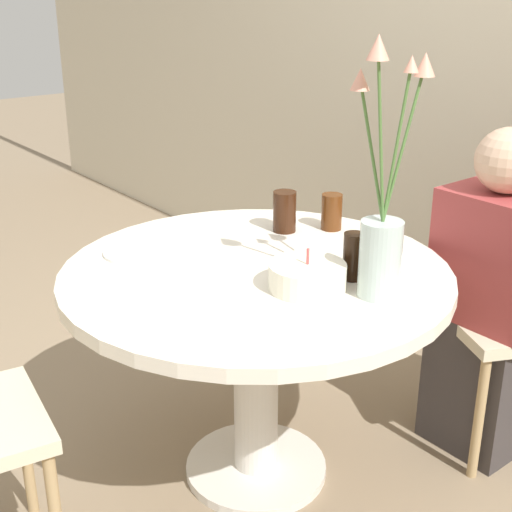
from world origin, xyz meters
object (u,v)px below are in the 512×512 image
object	(u,v)px
drink_glass_0	(285,212)
drink_glass_1	(354,256)
birthday_cake	(307,276)
drink_glass_2	(332,212)
side_plate	(139,252)
flower_vase	(382,228)
person_woman	(489,307)

from	to	relation	value
drink_glass_0	drink_glass_1	bearing A→B (deg)	-14.81
birthday_cake	drink_glass_2	xyz separation A→B (m)	(-0.31, 0.40, 0.02)
drink_glass_0	drink_glass_1	size ratio (longest dim) A/B	1.01
side_plate	flower_vase	bearing A→B (deg)	27.21
drink_glass_1	person_woman	xyz separation A→B (m)	(0.12, 0.52, -0.27)
flower_vase	drink_glass_2	distance (m)	0.56
drink_glass_1	drink_glass_0	bearing A→B (deg)	165.19
flower_vase	side_plate	bearing A→B (deg)	-152.79
birthday_cake	drink_glass_1	world-z (taller)	drink_glass_1
birthday_cake	side_plate	bearing A→B (deg)	-156.43
flower_vase	side_plate	xyz separation A→B (m)	(-0.67, -0.34, -0.19)
drink_glass_1	drink_glass_2	bearing A→B (deg)	144.04
side_plate	drink_glass_2	distance (m)	0.66
flower_vase	side_plate	world-z (taller)	flower_vase
side_plate	person_woman	world-z (taller)	person_woman
side_plate	person_woman	distance (m)	1.13
drink_glass_2	birthday_cake	bearing A→B (deg)	-51.52
drink_glass_0	drink_glass_2	distance (m)	0.16
birthday_cake	flower_vase	distance (m)	0.25
side_plate	drink_glass_1	size ratio (longest dim) A/B	1.61
drink_glass_2	person_woman	xyz separation A→B (m)	(0.46, 0.27, -0.26)
person_woman	flower_vase	bearing A→B (deg)	-89.48
birthday_cake	drink_glass_2	size ratio (longest dim) A/B	1.75
drink_glass_2	flower_vase	bearing A→B (deg)	-30.90
drink_glass_0	person_woman	bearing A→B (deg)	37.02
drink_glass_0	drink_glass_2	size ratio (longest dim) A/B	1.13
drink_glass_2	side_plate	bearing A→B (deg)	-108.04
birthday_cake	flower_vase	xyz separation A→B (m)	(0.15, 0.12, 0.16)
side_plate	drink_glass_2	xyz separation A→B (m)	(0.20, 0.62, 0.06)
birthday_cake	drink_glass_2	distance (m)	0.51
drink_glass_0	drink_glass_1	xyz separation A→B (m)	(0.43, -0.11, -0.00)
drink_glass_1	person_woman	size ratio (longest dim) A/B	0.12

